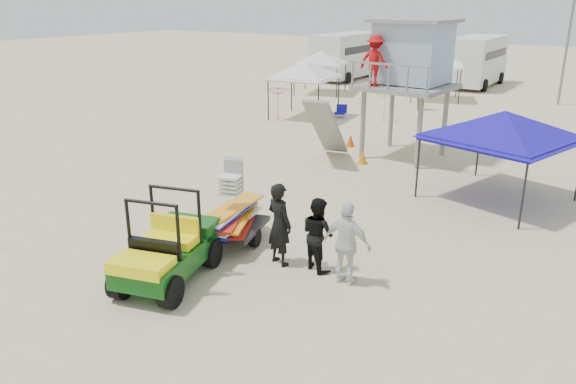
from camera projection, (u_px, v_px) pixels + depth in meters
The scene contains 20 objects.
ground at pixel (191, 285), 11.84m from camera, with size 140.00×140.00×0.00m, color beige.
utility_cart at pixel (164, 243), 11.70m from camera, with size 1.89×2.79×1.94m.
surf_trailer at pixel (234, 214), 13.57m from camera, with size 1.60×2.32×1.94m.
man_left at pixel (279, 224), 12.50m from camera, with size 0.70×0.46×1.92m, color black.
man_mid at pixel (318, 234), 12.30m from camera, with size 0.81×0.63×1.67m, color black.
man_right at pixel (347, 244), 11.64m from camera, with size 1.06×0.44×1.81m, color silver.
lifeguard_tower at pixel (408, 58), 20.34m from camera, with size 3.28×3.28×4.90m.
canopy_blue at pixel (505, 116), 16.06m from camera, with size 4.30×4.30×3.08m.
canopy_white_a at pixel (304, 64), 27.41m from camera, with size 3.16×3.16×3.20m.
canopy_white_b at pixel (321, 53), 34.64m from camera, with size 3.51×3.51×3.01m.
canopy_white_c at pixel (438, 53), 32.29m from camera, with size 3.57×3.57×3.22m.
umbrella_a at pixel (278, 103), 27.31m from camera, with size 1.84×1.87×1.69m, color red.
umbrella_b at pixel (384, 106), 27.05m from camera, with size 1.69×1.73×1.55m, color yellow.
cone_near at pixel (363, 157), 20.35m from camera, with size 0.34×0.34×0.50m, color orange.
cone_far at pixel (350, 140), 22.74m from camera, with size 0.34×0.34×0.50m, color #EF4807.
beach_chair_a at pixel (341, 111), 28.25m from camera, with size 0.71×0.78×0.64m.
rv_far_left at pixel (347, 54), 41.16m from camera, with size 2.64×6.80×3.25m.
rv_mid_left at pixel (476, 59), 37.69m from camera, with size 2.65×6.50×3.25m.
light_pole_left at pixel (569, 31), 30.31m from camera, with size 0.14×0.14×8.00m, color slate.
distant_beachgoers at pixel (536, 103), 27.26m from camera, with size 11.89×14.32×1.81m.
Camera 1 is at (7.49, -7.69, 5.75)m, focal length 35.00 mm.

